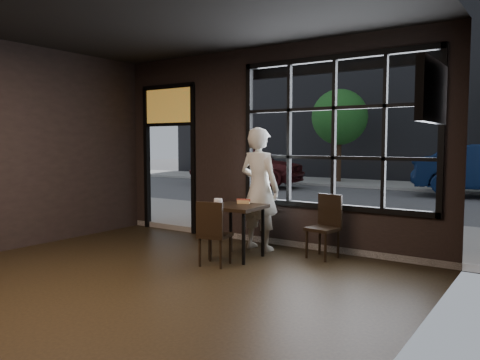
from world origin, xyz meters
The scene contains 15 objects.
floor centered at (0.00, 0.00, -0.01)m, with size 6.00×7.00×0.02m, color black.
wall_right centered at (3.00, 0.00, 1.60)m, with size 0.04×7.00×3.20m, color black.
window_frame centered at (1.20, 3.50, 1.80)m, with size 3.06×0.12×2.28m, color black.
stained_transom centered at (-2.10, 3.50, 2.35)m, with size 1.20×0.06×0.70m, color orange.
street_asphalt centered at (0.00, 24.00, -0.02)m, with size 60.00×41.00×0.04m, color #545456.
building_across centered at (0.00, 23.00, 7.50)m, with size 28.00×12.00×15.00m, color #5B5956.
cafe_table centered at (0.20, 2.41, 0.38)m, with size 0.71×0.71×0.77m, color black.
chair_near centered at (0.18, 1.92, 0.44)m, with size 0.38×0.38×0.88m, color black.
chair_window centered at (1.22, 3.10, 0.46)m, with size 0.39×0.39×0.91m, color black.
man centered at (0.17, 3.06, 0.95)m, with size 0.69×0.45×1.89m, color silver.
hotdog centered at (0.17, 2.62, 0.79)m, with size 0.20×0.08×0.06m, color tan, non-canonical shape.
cup centered at (-0.03, 2.28, 0.81)m, with size 0.12×0.12×0.10m, color silver.
tv centered at (2.93, 1.81, 2.15)m, with size 0.12×1.02×0.60m, color black.
maroon_car centered at (-5.81, 11.74, 0.84)m, with size 1.75×4.34×1.48m, color #471416.
tree_left centered at (-3.40, 14.85, 2.68)m, with size 2.23×2.23×3.81m.
Camera 1 is at (3.98, -3.03, 1.65)m, focal length 35.00 mm.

